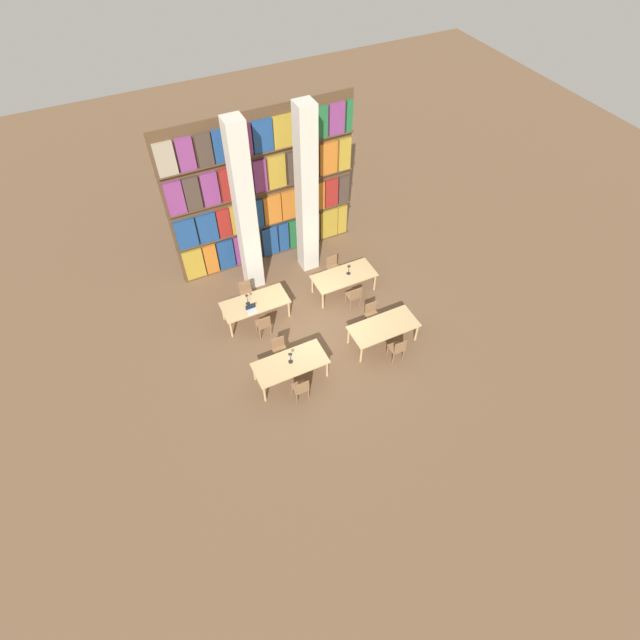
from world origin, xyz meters
The scene contains 20 objects.
ground_plane centered at (0.00, 0.00, 0.00)m, with size 40.00×40.00×0.00m, color brown.
bookshelf_bank centered at (0.01, 4.15, 2.60)m, with size 6.46×0.35×5.50m.
pillar_left centered at (-1.04, 3.01, 3.00)m, with size 0.58×0.58×6.00m.
pillar_center centered at (1.04, 3.01, 3.00)m, with size 0.58×0.58×6.00m.
reading_table_0 centered at (-1.51, -1.29, 0.66)m, with size 2.13×0.97×0.73m.
chair_0 centered at (-1.53, -2.06, 0.48)m, with size 0.42×0.40×0.89m.
chair_1 centered at (-1.53, -0.52, 0.48)m, with size 0.42×0.40×0.89m.
desk_lamp_0 centered at (-1.48, -1.26, 1.02)m, with size 0.14×0.14×0.42m.
reading_table_1 centered at (1.62, -1.26, 0.66)m, with size 2.13×0.97×0.73m.
chair_2 centered at (1.67, -2.03, 0.48)m, with size 0.42×0.40×0.89m.
chair_3 centered at (1.67, -0.49, 0.48)m, with size 0.42×0.40×0.89m.
reading_table_2 centered at (-1.57, 1.39, 0.66)m, with size 2.13×0.97×0.73m.
chair_4 centered at (-1.60, 0.62, 0.48)m, with size 0.42×0.40×0.89m.
chair_5 centered at (-1.60, 2.16, 0.48)m, with size 0.42×0.40×0.89m.
desk_lamp_1 centered at (-1.79, 1.43, 1.03)m, with size 0.14×0.14×0.44m.
laptop centered at (-1.79, 1.10, 0.77)m, with size 0.32×0.22×0.21m.
reading_table_3 centered at (1.57, 1.25, 0.66)m, with size 2.13×0.97×0.73m.
chair_6 centered at (1.55, 0.48, 0.48)m, with size 0.42×0.40×0.89m.
chair_7 centered at (1.55, 2.02, 0.48)m, with size 0.42×0.40×0.89m.
desk_lamp_2 centered at (1.74, 1.27, 0.99)m, with size 0.14×0.14×0.39m.
Camera 1 is at (-4.44, -9.33, 12.30)m, focal length 28.00 mm.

